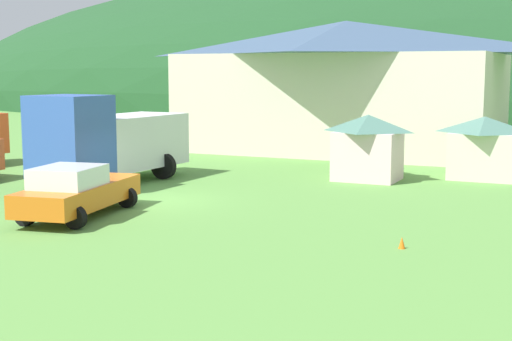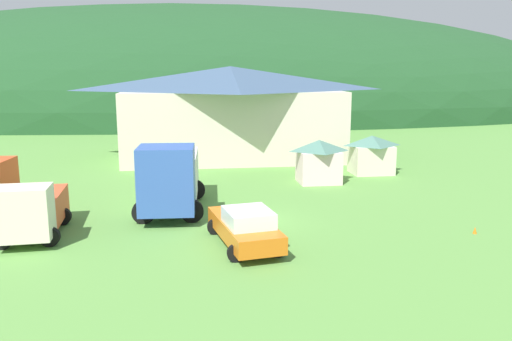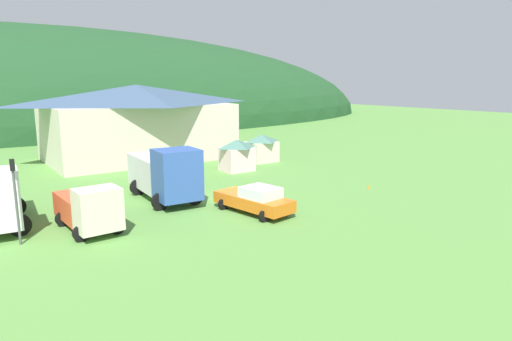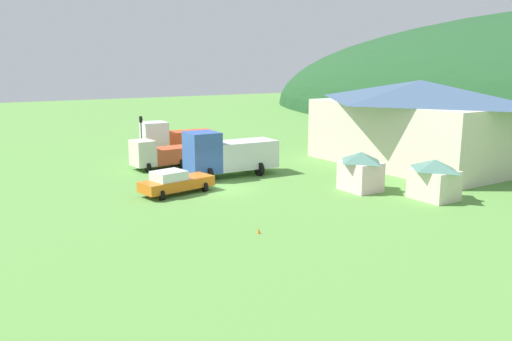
{
  "view_description": "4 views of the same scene",
  "coord_description": "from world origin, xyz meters",
  "px_view_note": "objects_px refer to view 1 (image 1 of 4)",
  "views": [
    {
      "loc": [
        14.04,
        -21.42,
        4.57
      ],
      "look_at": [
        3.15,
        2.06,
        1.01
      ],
      "focal_mm": 51.17,
      "sensor_mm": 36.0,
      "label": 1
    },
    {
      "loc": [
        -2.85,
        -23.5,
        7.15
      ],
      "look_at": [
        1.09,
        5.16,
        1.46
      ],
      "focal_mm": 36.26,
      "sensor_mm": 36.0,
      "label": 2
    },
    {
      "loc": [
        -15.29,
        -24.42,
        7.74
      ],
      "look_at": [
        3.2,
        1.83,
        1.3
      ],
      "focal_mm": 31.42,
      "sensor_mm": 36.0,
      "label": 3
    },
    {
      "loc": [
        31.81,
        -17.32,
        8.78
      ],
      "look_at": [
        3.11,
        0.89,
        1.8
      ],
      "focal_mm": 36.63,
      "sensor_mm": 36.0,
      "label": 4
    }
  ],
  "objects_px": {
    "play_shed_pink": "(368,146)",
    "traffic_cone_near_pickup": "(402,249)",
    "box_truck_blue": "(106,139)",
    "depot_building": "(345,84)",
    "service_pickup_orange": "(77,191)",
    "play_shed_cream": "(484,147)"
  },
  "relations": [
    {
      "from": "play_shed_pink",
      "to": "traffic_cone_near_pickup",
      "type": "relative_size",
      "value": 4.47
    },
    {
      "from": "play_shed_pink",
      "to": "box_truck_blue",
      "type": "distance_m",
      "value": 10.77
    },
    {
      "from": "depot_building",
      "to": "box_truck_blue",
      "type": "xyz_separation_m",
      "value": [
        -4.55,
        -16.71,
        -1.97
      ]
    },
    {
      "from": "box_truck_blue",
      "to": "service_pickup_orange",
      "type": "relative_size",
      "value": 1.38
    },
    {
      "from": "play_shed_cream",
      "to": "traffic_cone_near_pickup",
      "type": "xyz_separation_m",
      "value": [
        -0.18,
        -13.57,
        -1.37
      ]
    },
    {
      "from": "service_pickup_orange",
      "to": "traffic_cone_near_pickup",
      "type": "bearing_deg",
      "value": 81.49
    },
    {
      "from": "depot_building",
      "to": "service_pickup_orange",
      "type": "height_order",
      "value": "depot_building"
    },
    {
      "from": "depot_building",
      "to": "service_pickup_orange",
      "type": "relative_size",
      "value": 3.41
    },
    {
      "from": "service_pickup_orange",
      "to": "depot_building",
      "type": "bearing_deg",
      "value": 166.61
    },
    {
      "from": "box_truck_blue",
      "to": "traffic_cone_near_pickup",
      "type": "bearing_deg",
      "value": 70.48
    },
    {
      "from": "play_shed_cream",
      "to": "play_shed_pink",
      "type": "height_order",
      "value": "play_shed_pink"
    },
    {
      "from": "traffic_cone_near_pickup",
      "to": "service_pickup_orange",
      "type": "bearing_deg",
      "value": -178.76
    },
    {
      "from": "play_shed_pink",
      "to": "play_shed_cream",
      "type": "bearing_deg",
      "value": 28.53
    },
    {
      "from": "play_shed_cream",
      "to": "play_shed_pink",
      "type": "xyz_separation_m",
      "value": [
        -4.37,
        -2.38,
        0.05
      ]
    },
    {
      "from": "play_shed_cream",
      "to": "service_pickup_orange",
      "type": "distance_m",
      "value": 17.31
    },
    {
      "from": "play_shed_cream",
      "to": "box_truck_blue",
      "type": "xyz_separation_m",
      "value": [
        -13.56,
        -7.98,
        0.46
      ]
    },
    {
      "from": "play_shed_cream",
      "to": "traffic_cone_near_pickup",
      "type": "relative_size",
      "value": 4.73
    },
    {
      "from": "box_truck_blue",
      "to": "play_shed_cream",
      "type": "bearing_deg",
      "value": 123.63
    },
    {
      "from": "depot_building",
      "to": "traffic_cone_near_pickup",
      "type": "height_order",
      "value": "depot_building"
    },
    {
      "from": "service_pickup_orange",
      "to": "traffic_cone_near_pickup",
      "type": "height_order",
      "value": "service_pickup_orange"
    },
    {
      "from": "play_shed_cream",
      "to": "traffic_cone_near_pickup",
      "type": "height_order",
      "value": "play_shed_cream"
    },
    {
      "from": "play_shed_pink",
      "to": "box_truck_blue",
      "type": "relative_size",
      "value": 0.37
    }
  ]
}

